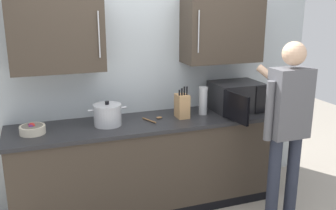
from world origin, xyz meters
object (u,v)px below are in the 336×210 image
Objects in this scene: microwave_oven at (235,97)px; knife_block at (182,106)px; stock_pot at (108,115)px; thermos_flask at (203,101)px; wooden_spoon at (155,119)px; person_figure at (287,120)px; fruit_bowl at (32,129)px.

microwave_oven is 2.41× the size of knife_block.
stock_pot is at bearing 179.21° from knife_block.
microwave_oven reaches higher than thermos_flask.
wooden_spoon is at bearing 175.91° from knife_block.
microwave_oven reaches higher than stock_pot.
stock_pot is 1.13× the size of knife_block.
wooden_spoon is 0.29m from knife_block.
person_figure is at bearing -44.29° from knife_block.
wooden_spoon is at bearing 0.97° from fruit_bowl.
fruit_bowl reaches higher than wooden_spoon.
wooden_spoon is 0.63× the size of knife_block.
fruit_bowl is 1.10m from wooden_spoon.
knife_block reaches higher than fruit_bowl.
microwave_oven is at bearing 3.99° from knife_block.
knife_block is (0.27, -0.02, 0.11)m from wooden_spoon.
wooden_spoon is 1.20m from person_figure.
person_figure is (1.42, -0.69, 0.00)m from stock_pot.
knife_block reaches higher than wooden_spoon.
fruit_bowl is 0.65m from stock_pot.
thermos_flask is 0.90× the size of knife_block.
microwave_oven is 0.36m from thermos_flask.
microwave_oven is 3.79× the size of wooden_spoon.
fruit_bowl is 0.77× the size of thermos_flask.
person_figure reaches higher than fruit_bowl.
microwave_oven is at bearing 1.19° from fruit_bowl.
knife_block is at bearing -0.79° from stock_pot.
person_figure is (2.07, -0.68, 0.06)m from fruit_bowl.
thermos_flask is 0.24m from knife_block.
fruit_bowl is at bearing -179.03° from wooden_spoon.
microwave_oven is 1.97m from fruit_bowl.
wooden_spoon is at bearing -178.82° from thermos_flask.
microwave_oven is 0.45× the size of person_figure.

